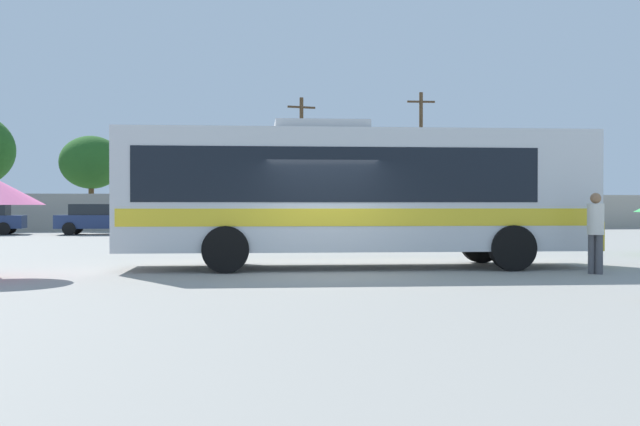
% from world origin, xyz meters
% --- Properties ---
extents(ground_plane, '(300.00, 300.00, 0.00)m').
position_xyz_m(ground_plane, '(0.00, 10.00, 0.00)').
color(ground_plane, gray).
extents(perimeter_wall, '(80.00, 0.30, 2.13)m').
position_xyz_m(perimeter_wall, '(0.00, 28.16, 1.07)').
color(perimeter_wall, '#9E998C').
rests_on(perimeter_wall, ground_plane).
extents(coach_bus_silver_yellow, '(11.29, 3.54, 3.47)m').
position_xyz_m(coach_bus_silver_yellow, '(0.89, 1.60, 1.86)').
color(coach_bus_silver_yellow, silver).
rests_on(coach_bus_silver_yellow, ground_plane).
extents(attendant_by_bus_door, '(0.50, 0.50, 1.76)m').
position_xyz_m(attendant_by_bus_door, '(5.78, -0.94, 0.99)').
color(attendant_by_bus_door, '#4C4C51').
rests_on(attendant_by_bus_door, ground_plane).
extents(parked_car_second_dark_blue, '(4.13, 2.18, 1.54)m').
position_xyz_m(parked_car_second_dark_blue, '(-7.45, 23.34, 0.81)').
color(parked_car_second_dark_blue, navy).
rests_on(parked_car_second_dark_blue, ground_plane).
extents(parked_car_third_grey, '(4.64, 2.15, 1.45)m').
position_xyz_m(parked_car_third_grey, '(-1.88, 24.23, 0.77)').
color(parked_car_third_grey, slate).
rests_on(parked_car_third_grey, ground_plane).
extents(parked_car_rightmost_silver, '(4.26, 2.09, 1.48)m').
position_xyz_m(parked_car_rightmost_silver, '(4.15, 23.60, 0.78)').
color(parked_car_rightmost_silver, '#B7BABF').
rests_on(parked_car_rightmost_silver, ground_plane).
extents(utility_pole_near, '(1.80, 0.27, 8.73)m').
position_xyz_m(utility_pole_near, '(11.83, 30.52, 4.55)').
color(utility_pole_near, '#4C3823').
rests_on(utility_pole_near, ground_plane).
extents(utility_pole_far, '(1.79, 0.46, 8.17)m').
position_xyz_m(utility_pole_far, '(4.03, 30.29, 4.27)').
color(utility_pole_far, '#4C3823').
rests_on(utility_pole_far, ground_plane).
extents(roadside_tree_midleft, '(3.72, 3.72, 5.63)m').
position_xyz_m(roadside_tree_midleft, '(-8.64, 30.72, 4.03)').
color(roadside_tree_midleft, brown).
rests_on(roadside_tree_midleft, ground_plane).
extents(roadside_tree_midright, '(5.51, 5.51, 6.78)m').
position_xyz_m(roadside_tree_midright, '(6.83, 33.33, 4.43)').
color(roadside_tree_midright, brown).
rests_on(roadside_tree_midright, ground_plane).
extents(roadside_tree_right, '(3.45, 3.45, 5.27)m').
position_xyz_m(roadside_tree_right, '(6.58, 30.39, 3.78)').
color(roadside_tree_right, brown).
rests_on(roadside_tree_right, ground_plane).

